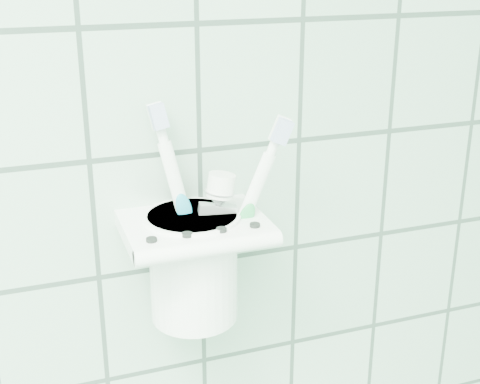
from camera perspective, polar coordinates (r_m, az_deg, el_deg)
The scene contains 6 objects.
holder_bracket at distance 0.65m, azimuth -3.97°, elevation -3.06°, with size 0.14×0.11×0.04m.
cup at distance 0.68m, azimuth -4.00°, elevation -6.04°, with size 0.10×0.10×0.11m.
toothbrush_pink at distance 0.65m, azimuth -2.71°, elevation -1.53°, with size 0.05×0.04×0.22m.
toothbrush_blue at distance 0.67m, azimuth -3.82°, elevation -1.17°, with size 0.02×0.08×0.21m.
toothbrush_orange at distance 0.65m, azimuth -3.12°, elevation -1.78°, with size 0.08×0.02×0.21m.
toothpaste_tube at distance 0.66m, azimuth -3.14°, elevation -3.62°, with size 0.05×0.04×0.15m.
Camera 1 is at (0.49, 0.57, 1.57)m, focal length 50.00 mm.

